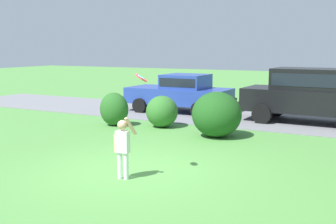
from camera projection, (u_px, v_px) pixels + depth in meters
The scene contains 9 objects.
ground_plane at pixel (136, 171), 9.11m from camera, with size 80.00×80.00×0.00m, color #518E42.
driveway_strip at pixel (246, 118), 15.88m from camera, with size 28.00×4.40×0.02m, color slate.
shrub_near_tree at pixel (114, 109), 14.35m from camera, with size 1.01×0.87×1.13m.
shrub_centre_left at pixel (162, 112), 14.06m from camera, with size 1.07×1.05×1.05m.
shrub_centre at pixel (217, 114), 12.50m from camera, with size 1.48×1.46×1.35m.
parked_sedan at pixel (181, 92), 17.26m from camera, with size 4.41×2.12×1.56m.
parked_suv at pixel (310, 93), 14.71m from camera, with size 4.75×2.20×1.92m.
child_thrower at pixel (123, 144), 8.46m from camera, with size 0.44×0.30×1.29m.
frisbee at pixel (141, 78), 8.46m from camera, with size 0.29×0.28×0.22m.
Camera 1 is at (4.73, -7.47, 2.64)m, focal length 45.22 mm.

